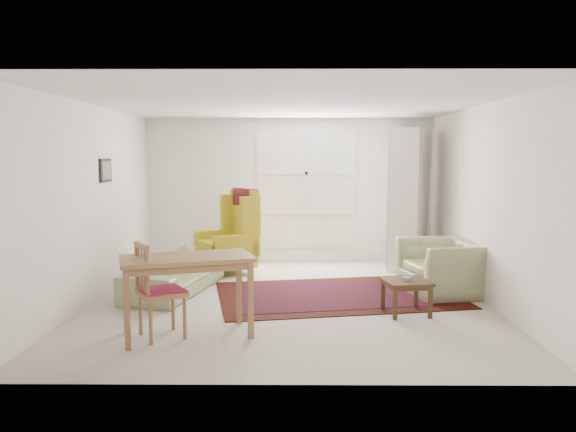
{
  "coord_description": "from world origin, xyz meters",
  "views": [
    {
      "loc": [
        0.06,
        -7.11,
        1.84
      ],
      "look_at": [
        0.0,
        0.3,
        1.05
      ],
      "focal_mm": 35.0,
      "sensor_mm": 36.0,
      "label": 1
    }
  ],
  "objects_px": {
    "stool": "(221,253)",
    "cabinet": "(410,199)",
    "armchair": "(444,262)",
    "coffee_table": "(406,297)",
    "desk": "(187,296)",
    "wingback_chair": "(226,231)",
    "desk_chair": "(162,290)",
    "sofa": "(174,264)"
  },
  "relations": [
    {
      "from": "stool",
      "to": "cabinet",
      "type": "xyz_separation_m",
      "value": [
        3.08,
        0.06,
        0.88
      ]
    },
    {
      "from": "sofa",
      "to": "cabinet",
      "type": "relative_size",
      "value": 0.83
    },
    {
      "from": "coffee_table",
      "to": "desk",
      "type": "distance_m",
      "value": 2.55
    },
    {
      "from": "sofa",
      "to": "armchair",
      "type": "relative_size",
      "value": 1.74
    },
    {
      "from": "stool",
      "to": "sofa",
      "type": "bearing_deg",
      "value": -105.07
    },
    {
      "from": "sofa",
      "to": "coffee_table",
      "type": "relative_size",
      "value": 3.79
    },
    {
      "from": "wingback_chair",
      "to": "stool",
      "type": "xyz_separation_m",
      "value": [
        -0.12,
        0.33,
        -0.41
      ]
    },
    {
      "from": "stool",
      "to": "desk_chair",
      "type": "bearing_deg",
      "value": -92.55
    },
    {
      "from": "armchair",
      "to": "desk",
      "type": "xyz_separation_m",
      "value": [
        -3.12,
        -1.82,
        -0.01
      ]
    },
    {
      "from": "coffee_table",
      "to": "stool",
      "type": "xyz_separation_m",
      "value": [
        -2.5,
        2.64,
        0.06
      ]
    },
    {
      "from": "coffee_table",
      "to": "cabinet",
      "type": "xyz_separation_m",
      "value": [
        0.58,
        2.7,
        0.94
      ]
    },
    {
      "from": "coffee_table",
      "to": "desk_chair",
      "type": "relative_size",
      "value": 0.51
    },
    {
      "from": "sofa",
      "to": "armchair",
      "type": "distance_m",
      "value": 3.64
    },
    {
      "from": "desk",
      "to": "wingback_chair",
      "type": "bearing_deg",
      "value": 89.49
    },
    {
      "from": "sofa",
      "to": "coffee_table",
      "type": "distance_m",
      "value": 3.11
    },
    {
      "from": "desk_chair",
      "to": "stool",
      "type": "bearing_deg",
      "value": -33.94
    },
    {
      "from": "wingback_chair",
      "to": "desk",
      "type": "relative_size",
      "value": 1.03
    },
    {
      "from": "stool",
      "to": "desk",
      "type": "bearing_deg",
      "value": -88.42
    },
    {
      "from": "coffee_table",
      "to": "cabinet",
      "type": "relative_size",
      "value": 0.22
    },
    {
      "from": "coffee_table",
      "to": "desk",
      "type": "bearing_deg",
      "value": -161.3
    },
    {
      "from": "stool",
      "to": "desk_chair",
      "type": "distance_m",
      "value": 3.51
    },
    {
      "from": "armchair",
      "to": "cabinet",
      "type": "bearing_deg",
      "value": 171.07
    },
    {
      "from": "stool",
      "to": "desk",
      "type": "relative_size",
      "value": 0.4
    },
    {
      "from": "coffee_table",
      "to": "desk",
      "type": "height_order",
      "value": "desk"
    },
    {
      "from": "wingback_chair",
      "to": "desk",
      "type": "height_order",
      "value": "wingback_chair"
    },
    {
      "from": "armchair",
      "to": "stool",
      "type": "bearing_deg",
      "value": -130.32
    },
    {
      "from": "cabinet",
      "to": "desk_chair",
      "type": "xyz_separation_m",
      "value": [
        -3.24,
        -3.56,
        -0.65
      ]
    },
    {
      "from": "stool",
      "to": "cabinet",
      "type": "bearing_deg",
      "value": 1.19
    },
    {
      "from": "cabinet",
      "to": "armchair",
      "type": "bearing_deg",
      "value": -61.33
    },
    {
      "from": "wingback_chair",
      "to": "coffee_table",
      "type": "distance_m",
      "value": 3.34
    },
    {
      "from": "cabinet",
      "to": "desk",
      "type": "relative_size",
      "value": 1.74
    },
    {
      "from": "coffee_table",
      "to": "sofa",
      "type": "bearing_deg",
      "value": 160.3
    },
    {
      "from": "wingback_chair",
      "to": "desk_chair",
      "type": "bearing_deg",
      "value": -38.24
    },
    {
      "from": "desk",
      "to": "desk_chair",
      "type": "distance_m",
      "value": 0.27
    },
    {
      "from": "stool",
      "to": "cabinet",
      "type": "height_order",
      "value": "cabinet"
    },
    {
      "from": "wingback_chair",
      "to": "stool",
      "type": "distance_m",
      "value": 0.54
    },
    {
      "from": "sofa",
      "to": "stool",
      "type": "relative_size",
      "value": 3.64
    },
    {
      "from": "stool",
      "to": "desk_chair",
      "type": "height_order",
      "value": "desk_chair"
    },
    {
      "from": "sofa",
      "to": "stool",
      "type": "xyz_separation_m",
      "value": [
        0.43,
        1.59,
        -0.12
      ]
    },
    {
      "from": "armchair",
      "to": "desk",
      "type": "bearing_deg",
      "value": -73.14
    },
    {
      "from": "sofa",
      "to": "armchair",
      "type": "bearing_deg",
      "value": -78.05
    },
    {
      "from": "sofa",
      "to": "wingback_chair",
      "type": "xyz_separation_m",
      "value": [
        0.55,
        1.26,
        0.29
      ]
    }
  ]
}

